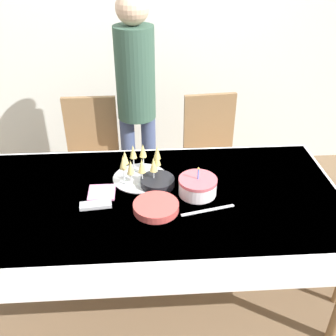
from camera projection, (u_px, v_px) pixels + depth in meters
The scene contains 13 objects.
ground_plane at pixel (158, 286), 2.60m from camera, with size 12.00×12.00×0.00m, color brown.
wall_back at pixel (148, 21), 3.29m from camera, with size 8.00×0.05×2.70m.
dining_table at pixel (157, 209), 2.26m from camera, with size 2.09×1.06×0.74m.
dining_chair_far_left at pixel (92, 156), 3.01m from camera, with size 0.42×0.42×0.96m.
dining_chair_far_right at pixel (211, 152), 3.06m from camera, with size 0.46×0.46×0.96m.
birthday_cake at pixel (198, 186), 2.20m from camera, with size 0.22×0.22×0.17m.
champagne_tray at pixel (141, 165), 2.30m from camera, with size 0.33×0.33×0.18m.
plate_stack_main at pixel (156, 207), 2.08m from camera, with size 0.24×0.24×0.04m.
plate_stack_dessert at pixel (158, 182), 2.27m from camera, with size 0.20×0.20×0.05m.
cake_knife at pixel (208, 210), 2.09m from camera, with size 0.30×0.09×0.00m.
fork_pile at pixel (96, 205), 2.11m from camera, with size 0.18×0.08×0.02m.
napkin_pile at pixel (102, 193), 2.22m from camera, with size 0.15×0.15×0.01m.
person_standing at pixel (136, 90), 2.82m from camera, with size 0.28×0.28×1.70m.
Camera 1 is at (-0.05, -1.80, 2.04)m, focal length 42.00 mm.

